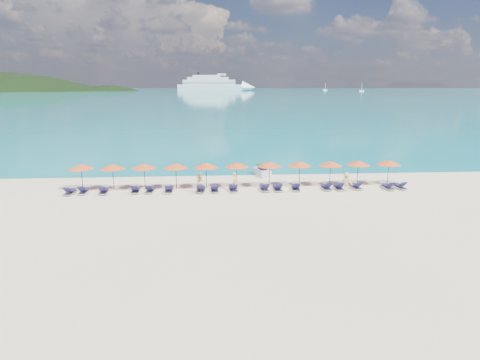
{
  "coord_description": "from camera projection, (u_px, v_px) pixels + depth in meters",
  "views": [
    {
      "loc": [
        -2.16,
        -28.17,
        8.65
      ],
      "look_at": [
        0.0,
        3.0,
        1.2
      ],
      "focal_mm": 30.0,
      "sensor_mm": 36.0,
      "label": 1
    }
  ],
  "objects": [
    {
      "name": "lounger_5",
      "position": [
        169.0,
        190.0,
        32.97
      ],
      "size": [
        0.67,
        1.72,
        0.66
      ],
      "rotation": [
        0.0,
        0.0,
        0.03
      ],
      "color": "silver",
      "rests_on": "ground"
    },
    {
      "name": "headland_small",
      "position": [
        108.0,
        116.0,
        570.94
      ],
      "size": [
        162.0,
        126.0,
        85.5
      ],
      "color": "black",
      "rests_on": "ground"
    },
    {
      "name": "lounger_6",
      "position": [
        201.0,
        189.0,
        33.07
      ],
      "size": [
        0.78,
        1.75,
        0.66
      ],
      "rotation": [
        0.0,
        0.0,
        -0.09
      ],
      "color": "silver",
      "rests_on": "ground"
    },
    {
      "name": "lounger_3",
      "position": [
        135.0,
        190.0,
        32.89
      ],
      "size": [
        0.74,
        1.74,
        0.66
      ],
      "rotation": [
        0.0,
        0.0,
        0.07
      ],
      "color": "silver",
      "rests_on": "ground"
    },
    {
      "name": "lounger_1",
      "position": [
        84.0,
        191.0,
        32.65
      ],
      "size": [
        0.64,
        1.71,
        0.66
      ],
      "rotation": [
        0.0,
        0.0,
        0.01
      ],
      "color": "silver",
      "rests_on": "ground"
    },
    {
      "name": "lounger_11",
      "position": [
        296.0,
        187.0,
        33.66
      ],
      "size": [
        0.76,
        1.75,
        0.66
      ],
      "rotation": [
        0.0,
        0.0,
        -0.08
      ],
      "color": "silver",
      "rests_on": "ground"
    },
    {
      "name": "lounger_15",
      "position": [
        388.0,
        186.0,
        33.99
      ],
      "size": [
        0.7,
        1.73,
        0.66
      ],
      "rotation": [
        0.0,
        0.0,
        0.05
      ],
      "color": "silver",
      "rests_on": "ground"
    },
    {
      "name": "sea",
      "position": [
        213.0,
        90.0,
        669.95
      ],
      "size": [
        1600.0,
        1300.0,
        0.01
      ],
      "primitive_type": "cube",
      "color": "#1FA9B2",
      "rests_on": "ground"
    },
    {
      "name": "umbrella_8",
      "position": [
        331.0,
        163.0,
        34.63
      ],
      "size": [
        2.1,
        2.1,
        2.28
      ],
      "color": "black",
      "rests_on": "ground"
    },
    {
      "name": "umbrella_1",
      "position": [
        112.0,
        167.0,
        33.29
      ],
      "size": [
        2.1,
        2.1,
        2.28
      ],
      "color": "black",
      "rests_on": "ground"
    },
    {
      "name": "sailboat_far",
      "position": [
        325.0,
        90.0,
        612.82
      ],
      "size": [
        6.23,
        2.08,
        11.43
      ],
      "color": "white",
      "rests_on": "ground"
    },
    {
      "name": "lounger_12",
      "position": [
        326.0,
        187.0,
        33.84
      ],
      "size": [
        0.65,
        1.71,
        0.66
      ],
      "rotation": [
        0.0,
        0.0,
        0.02
      ],
      "color": "silver",
      "rests_on": "ground"
    },
    {
      "name": "beachgoer_a",
      "position": [
        235.0,
        182.0,
        33.33
      ],
      "size": [
        0.68,
        0.66,
        1.57
      ],
      "primitive_type": "imported",
      "rotation": [
        0.0,
        0.0,
        0.72
      ],
      "color": "tan",
      "rests_on": "ground"
    },
    {
      "name": "lounger_0",
      "position": [
        70.0,
        191.0,
        32.38
      ],
      "size": [
        0.72,
        1.73,
        0.66
      ],
      "rotation": [
        0.0,
        0.0,
        -0.06
      ],
      "color": "silver",
      "rests_on": "ground"
    },
    {
      "name": "beachgoer_c",
      "position": [
        346.0,
        182.0,
        33.17
      ],
      "size": [
        1.14,
        0.94,
        1.61
      ],
      "primitive_type": "imported",
      "rotation": [
        0.0,
        0.0,
        2.61
      ],
      "color": "tan",
      "rests_on": "ground"
    },
    {
      "name": "lounger_7",
      "position": [
        215.0,
        189.0,
        33.15
      ],
      "size": [
        0.73,
        1.74,
        0.66
      ],
      "rotation": [
        0.0,
        0.0,
        0.06
      ],
      "color": "silver",
      "rests_on": "ground"
    },
    {
      "name": "umbrella_9",
      "position": [
        358.0,
        163.0,
        34.9
      ],
      "size": [
        2.1,
        2.1,
        2.28
      ],
      "color": "black",
      "rests_on": "ground"
    },
    {
      "name": "lounger_2",
      "position": [
        104.0,
        191.0,
        32.6
      ],
      "size": [
        0.75,
        1.74,
        0.66
      ],
      "rotation": [
        0.0,
        0.0,
        0.08
      ],
      "color": "silver",
      "rests_on": "ground"
    },
    {
      "name": "umbrella_7",
      "position": [
        300.0,
        164.0,
        34.54
      ],
      "size": [
        2.1,
        2.1,
        2.28
      ],
      "color": "black",
      "rests_on": "ground"
    },
    {
      "name": "lounger_9",
      "position": [
        264.0,
        188.0,
        33.47
      ],
      "size": [
        0.77,
        1.75,
        0.66
      ],
      "rotation": [
        0.0,
        0.0,
        0.09
      ],
      "color": "silver",
      "rests_on": "ground"
    },
    {
      "name": "ground",
      "position": [
        243.0,
        205.0,
        29.49
      ],
      "size": [
        1400.0,
        1400.0,
        0.0
      ],
      "primitive_type": "plane",
      "color": "beige"
    },
    {
      "name": "lounger_8",
      "position": [
        233.0,
        189.0,
        33.3
      ],
      "size": [
        0.75,
        1.74,
        0.66
      ],
      "rotation": [
        0.0,
        0.0,
        0.08
      ],
      "color": "silver",
      "rests_on": "ground"
    },
    {
      "name": "umbrella_2",
      "position": [
        144.0,
        166.0,
        33.53
      ],
      "size": [
        2.1,
        2.1,
        2.28
      ],
      "color": "black",
      "rests_on": "ground"
    },
    {
      "name": "lounger_16",
      "position": [
        400.0,
        186.0,
        34.15
      ],
      "size": [
        0.72,
        1.74,
        0.66
      ],
      "rotation": [
        0.0,
        0.0,
        0.06
      ],
      "color": "silver",
      "rests_on": "ground"
    },
    {
      "name": "beachgoer_b",
      "position": [
        200.0,
        182.0,
        32.78
      ],
      "size": [
        0.88,
        0.56,
        1.72
      ],
      "primitive_type": "imported",
      "rotation": [
        0.0,
        0.0,
        0.09
      ],
      "color": "tan",
      "rests_on": "ground"
    },
    {
      "name": "lounger_10",
      "position": [
        278.0,
        188.0,
        33.49
      ],
      "size": [
        0.66,
        1.72,
        0.66
      ],
      "rotation": [
        0.0,
        0.0,
        0.03
      ],
      "color": "silver",
      "rests_on": "ground"
    },
    {
      "name": "sailboat_near",
      "position": [
        362.0,
        90.0,
        540.45
      ],
      "size": [
        6.22,
        2.07,
        11.4
      ],
      "color": "white",
      "rests_on": "ground"
    },
    {
      "name": "umbrella_6",
      "position": [
        269.0,
        164.0,
        34.35
      ],
      "size": [
        2.1,
        2.1,
        2.28
      ],
      "color": "black",
      "rests_on": "ground"
    },
    {
      "name": "lounger_14",
      "position": [
        356.0,
        186.0,
        34.12
      ],
      "size": [
        0.75,
        1.74,
        0.66
      ],
      "rotation": [
        0.0,
        0.0,
        0.08
      ],
      "color": "silver",
      "rests_on": "ground"
    },
    {
      "name": "cruise_ship",
      "position": [
        217.0,
        85.0,
        596.25
      ],
      "size": [
        116.92,
        41.61,
        32.18
      ],
      "rotation": [
        0.0,
        0.0,
        -0.21
      ],
      "color": "white",
      "rests_on": "ground"
    },
    {
      "name": "umbrella_10",
      "position": [
        389.0,
        162.0,
        35.07
      ],
      "size": [
        2.1,
        2.1,
        2.28
      ],
      "color": "black",
      "rests_on": "ground"
    },
    {
      "name": "umbrella_0",
      "position": [
        81.0,
        167.0,
        33.27
      ],
      "size": [
        2.1,
        2.1,
        2.28
      ],
      "color": "black",
      "rests_on": "ground"
    },
    {
      "name": "umbrella_3",
      "position": [
        176.0,
        166.0,
        33.66
      ],
      "size": [
        2.1,
        2.1,
        2.28
      ],
      "color": "black",
      "rests_on": "ground"
    },
    {
      "name": "jetski",
      "position": [
        262.0,
        172.0,
        39.08
      ],
      "size": [
        1.68,
        2.85,
        0.95
      ],
      "rotation": [
        0.0,
        0.0,
        0.27
      ],
      "color": "silver",
      "rests_on": "ground"
    },
    {
      "name": "umbrella_4",
      "position": [
        206.0,
        165.0,
        33.85
      ],
      "size": [
        2.1,
        2.1,
        2.28
      ],
      "color": "black",
      "rests_on": "ground"
    },
    {
      "name": "umbrella_5",
      "position": [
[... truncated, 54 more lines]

